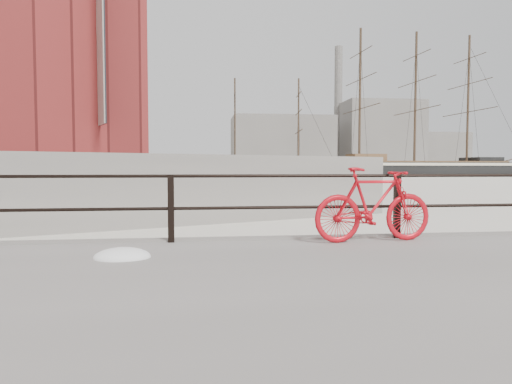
{
  "coord_description": "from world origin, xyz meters",
  "views": [
    {
      "loc": [
        -6.58,
        -6.96,
        1.45
      ],
      "look_at": [
        -5.53,
        1.5,
        1.0
      ],
      "focal_mm": 32.0,
      "sensor_mm": 36.0,
      "label": 1
    }
  ],
  "objects_px": {
    "bicycle": "(374,205)",
    "barque_black": "(414,175)",
    "schooner_left": "(87,176)",
    "schooner_mid": "(267,175)"
  },
  "relations": [
    {
      "from": "bicycle",
      "to": "barque_black",
      "type": "relative_size",
      "value": 0.03
    },
    {
      "from": "bicycle",
      "to": "schooner_left",
      "type": "bearing_deg",
      "value": 100.51
    },
    {
      "from": "schooner_left",
      "to": "bicycle",
      "type": "bearing_deg",
      "value": -96.33
    },
    {
      "from": "barque_black",
      "to": "schooner_mid",
      "type": "bearing_deg",
      "value": -172.74
    },
    {
      "from": "schooner_mid",
      "to": "schooner_left",
      "type": "height_order",
      "value": "schooner_mid"
    },
    {
      "from": "barque_black",
      "to": "schooner_left",
      "type": "bearing_deg",
      "value": -174.4
    },
    {
      "from": "bicycle",
      "to": "barque_black",
      "type": "distance_m",
      "value": 101.59
    },
    {
      "from": "schooner_mid",
      "to": "bicycle",
      "type": "bearing_deg",
      "value": -92.01
    },
    {
      "from": "bicycle",
      "to": "schooner_mid",
      "type": "xyz_separation_m",
      "value": [
        10.75,
        83.75,
        -0.9
      ]
    },
    {
      "from": "barque_black",
      "to": "schooner_mid",
      "type": "distance_m",
      "value": 35.31
    }
  ]
}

